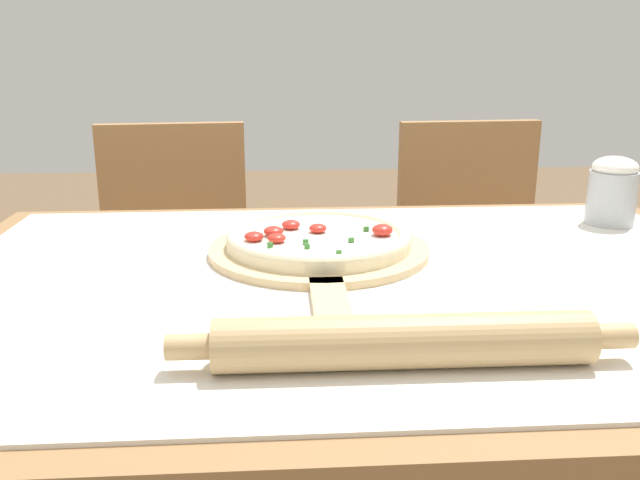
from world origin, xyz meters
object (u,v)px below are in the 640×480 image
(chair_right, at_px, (474,265))
(rolling_pin, at_px, (404,341))
(chair_left, at_px, (176,271))
(pizza_peel, at_px, (320,253))
(pizza, at_px, (318,238))
(flour_cup, at_px, (612,190))

(chair_right, bearing_deg, rolling_pin, -113.90)
(chair_left, bearing_deg, pizza_peel, -70.25)
(pizza_peel, height_order, rolling_pin, rolling_pin)
(rolling_pin, relative_size, chair_right, 0.53)
(pizza, distance_m, rolling_pin, 0.39)
(chair_right, bearing_deg, chair_left, 176.44)
(pizza, xyz_separation_m, chair_right, (0.46, 0.70, -0.28))
(chair_right, relative_size, flour_cup, 7.23)
(chair_right, bearing_deg, pizza, -127.04)
(chair_right, bearing_deg, flour_cup, -86.47)
(pizza_peel, height_order, flour_cup, flour_cup)
(pizza, bearing_deg, chair_right, 56.53)
(pizza, height_order, chair_left, chair_left)
(pizza_peel, distance_m, flour_cup, 0.56)
(pizza, height_order, chair_right, chair_right)
(chair_right, height_order, flour_cup, flour_cup)
(pizza_peel, height_order, chair_right, chair_right)
(pizza_peel, xyz_separation_m, chair_left, (-0.33, 0.72, -0.27))
(pizza_peel, relative_size, pizza, 1.77)
(pizza_peel, height_order, pizza, pizza)
(pizza_peel, distance_m, pizza, 0.03)
(rolling_pin, bearing_deg, flour_cup, 48.29)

